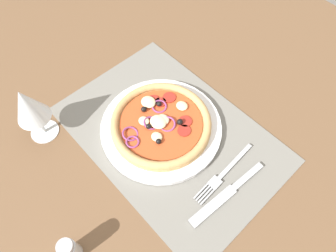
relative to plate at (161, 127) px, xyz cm
name	(u,v)px	position (x,y,z in cm)	size (l,w,h in cm)	color
ground_plane	(170,137)	(-2.22, -0.73, -2.27)	(190.00, 140.00, 2.40)	brown
placemat	(170,134)	(-2.22, -0.73, -0.87)	(50.63, 34.13, 0.40)	slate
plate	(161,127)	(0.00, 0.00, 0.00)	(27.83, 27.83, 1.33)	white
pizza	(161,123)	(0.08, -0.01, 1.77)	(22.84, 22.84, 2.69)	tan
fork	(222,175)	(-17.36, -1.64, -0.45)	(2.49, 18.05, 0.44)	#B2B5BA
knife	(227,194)	(-20.79, 0.62, -0.41)	(3.05, 20.07, 0.62)	#B2B5BA
wine_glass	(28,106)	(18.07, 20.14, 9.22)	(7.20, 7.20, 14.90)	silver
pepper_shaker	(70,250)	(-8.82, 29.91, 2.19)	(3.20, 3.20, 6.70)	silver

